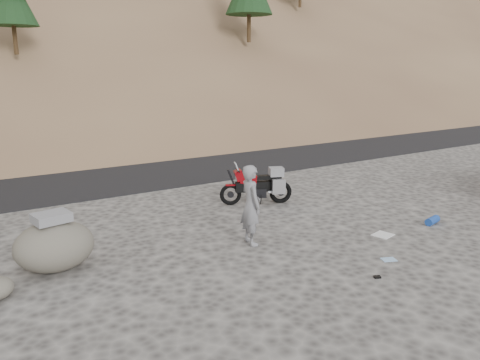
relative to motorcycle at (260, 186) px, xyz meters
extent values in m
plane|color=#413E3C|center=(-0.29, -2.70, -0.52)|extent=(140.00, 140.00, 0.00)
cube|color=black|center=(-0.29, 6.30, -0.52)|extent=(120.00, 7.00, 0.05)
cube|color=brown|center=(1.71, 27.30, 7.48)|extent=(110.00, 51.90, 46.72)
cube|color=brown|center=(1.71, 27.30, 7.78)|extent=(110.00, 43.28, 36.46)
cylinder|color=#382514|center=(-4.29, 11.30, 4.38)|extent=(0.17, 0.17, 1.40)
cylinder|color=#382514|center=(7.71, 12.30, 5.43)|extent=(0.22, 0.22, 1.82)
torus|color=black|center=(-0.75, 0.31, -0.22)|extent=(0.60, 0.33, 0.60)
cylinder|color=black|center=(-0.75, 0.31, -0.22)|extent=(0.19, 0.12, 0.18)
torus|color=black|center=(0.56, -0.23, -0.22)|extent=(0.64, 0.36, 0.64)
cylinder|color=black|center=(0.56, -0.23, -0.22)|extent=(0.21, 0.14, 0.20)
cylinder|color=black|center=(-0.68, 0.28, 0.12)|extent=(0.34, 0.18, 0.74)
cylinder|color=black|center=(-0.56, 0.23, 0.47)|extent=(0.25, 0.54, 0.04)
cube|color=black|center=(-0.12, 0.05, -0.02)|extent=(1.10, 0.62, 0.27)
cube|color=black|center=(-0.03, 0.01, -0.20)|extent=(0.48, 0.41, 0.26)
cube|color=maroon|center=(-0.31, 0.13, 0.21)|extent=(0.55, 0.43, 0.28)
cube|color=maroon|center=(-0.54, 0.22, 0.32)|extent=(0.37, 0.39, 0.32)
cube|color=silver|center=(-0.60, 0.24, 0.56)|extent=(0.20, 0.29, 0.23)
cube|color=black|center=(0.10, -0.04, 0.23)|extent=(0.54, 0.38, 0.11)
cube|color=black|center=(0.42, -0.17, 0.19)|extent=(0.36, 0.27, 0.09)
cube|color=silver|center=(0.36, -0.40, 0.01)|extent=(0.38, 0.24, 0.41)
cube|color=silver|center=(0.54, 0.04, 0.01)|extent=(0.38, 0.24, 0.41)
cube|color=gray|center=(0.43, -0.18, 0.38)|extent=(0.47, 0.43, 0.24)
cube|color=maroon|center=(-0.75, 0.31, 0.06)|extent=(0.29, 0.20, 0.04)
cylinder|color=black|center=(-0.05, -0.16, -0.35)|extent=(0.09, 0.18, 0.33)
cylinder|color=silver|center=(0.34, -0.28, -0.15)|extent=(0.42, 0.23, 0.12)
imported|color=gray|center=(-1.87, -2.38, -0.52)|extent=(0.50, 0.68, 1.73)
ellipsoid|color=#5D5950|center=(-5.69, -1.55, -0.05)|extent=(1.47, 1.26, 0.94)
cube|color=gray|center=(-5.69, -1.55, 0.51)|extent=(0.73, 0.61, 0.18)
cube|color=white|center=(0.94, -3.56, -0.51)|extent=(0.50, 0.47, 0.01)
cylinder|color=#1B45A7|center=(2.55, -3.67, -0.42)|extent=(0.49, 0.29, 0.19)
cube|color=black|center=(-0.87, -5.02, -0.50)|extent=(0.14, 0.13, 0.03)
cube|color=#9AC5EF|center=(-0.05, -4.58, -0.51)|extent=(0.33, 0.29, 0.01)
camera|label=1|loc=(-7.12, -10.27, 3.18)|focal=35.00mm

